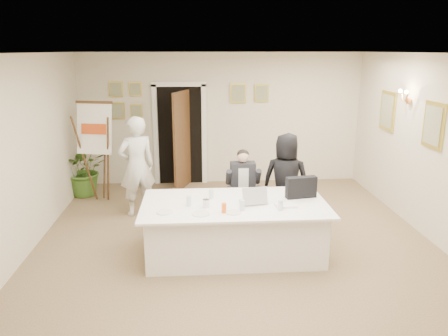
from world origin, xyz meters
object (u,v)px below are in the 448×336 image
seated_man (243,187)px  laptop_bag (301,187)px  standing_man (137,166)px  conference_table (234,228)px  flip_chart (99,157)px  laptop (254,193)px  paper_stack (286,205)px  oj_glass (224,208)px  potted_palm (84,169)px  steel_jug (206,203)px  standing_woman (286,180)px

seated_man → laptop_bag: size_ratio=2.92×
standing_man → seated_man: bearing=137.9°
conference_table → flip_chart: flip_chart is taller
conference_table → laptop: (0.27, -0.00, 0.52)m
standing_man → paper_stack: 2.93m
seated_man → flip_chart: bearing=162.9°
standing_man → laptop_bag: standing_man is taller
seated_man → oj_glass: size_ratio=9.96×
potted_palm → standing_man: bearing=-44.0°
flip_chart → potted_palm: size_ratio=1.76×
conference_table → flip_chart: 3.44m
paper_stack → conference_table: bearing=164.5°
conference_table → steel_jug: (-0.40, -0.14, 0.44)m
flip_chart → potted_palm: (-0.39, 0.39, -0.34)m
laptop_bag → seated_man: bearing=118.7°
flip_chart → laptop_bag: size_ratio=4.29×
laptop → paper_stack: (0.42, -0.19, -0.13)m
steel_jug → seated_man: bearing=62.6°
standing_woman → flip_chart: bearing=-5.9°
oj_glass → conference_table: bearing=65.4°
standing_woman → laptop_bag: bearing=111.0°
laptop_bag → paper_stack: laptop_bag is taller
potted_palm → steel_jug: (2.35, -2.99, 0.29)m
standing_man → oj_glass: (1.38, -2.07, -0.04)m
seated_man → potted_palm: bearing=160.2°
conference_table → oj_glass: bearing=-114.6°
standing_man → steel_jug: size_ratio=16.01×
seated_man → standing_woman: bearing=1.9°
standing_woman → conference_table: bearing=64.7°
seated_man → laptop_bag: bearing=-41.4°
paper_stack → standing_woman: bearing=78.2°
conference_table → paper_stack: 0.82m
potted_palm → paper_stack: (3.44, -3.04, 0.25)m
standing_woman → steel_jug: standing_woman is taller
laptop_bag → paper_stack: 0.48m
oj_glass → standing_woman: bearing=51.0°
conference_table → paper_stack: bearing=-15.5°
standing_woman → paper_stack: standing_woman is taller
standing_man → potted_palm: size_ratio=1.64×
seated_man → paper_stack: seated_man is taller
potted_palm → laptop_bag: size_ratio=2.43×
flip_chart → standing_man: size_ratio=1.08×
conference_table → laptop_bag: (0.98, 0.16, 0.54)m
conference_table → steel_jug: size_ratio=23.50×
flip_chart → laptop: 3.60m
laptop → oj_glass: size_ratio=2.84×
laptop → laptop_bag: (0.71, 0.16, 0.02)m
standing_man → paper_stack: bearing=116.2°
paper_stack → steel_jug: (-1.09, 0.05, 0.04)m
laptop → flip_chart: bearing=124.8°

